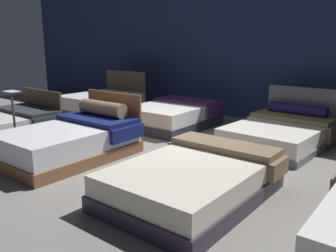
% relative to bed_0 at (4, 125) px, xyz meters
% --- Properties ---
extents(ground_plane, '(18.00, 18.00, 0.02)m').
position_rel_bed_0_xyz_m(ground_plane, '(3.55, 1.13, -0.23)').
color(ground_plane, gray).
extents(showroom_back_wall, '(18.00, 0.06, 3.50)m').
position_rel_bed_0_xyz_m(showroom_back_wall, '(3.55, 4.65, 1.53)').
color(showroom_back_wall, navy).
rests_on(showroom_back_wall, ground_plane).
extents(bed_0, '(1.70, 2.04, 0.86)m').
position_rel_bed_0_xyz_m(bed_0, '(0.00, 0.00, 0.00)').
color(bed_0, brown).
rests_on(bed_0, ground_plane).
extents(bed_1, '(1.54, 2.14, 0.99)m').
position_rel_bed_0_xyz_m(bed_1, '(2.32, -0.02, 0.08)').
color(bed_1, brown).
rests_on(bed_1, ground_plane).
extents(bed_2, '(1.62, 2.14, 0.53)m').
position_rel_bed_0_xyz_m(bed_2, '(4.79, -0.10, 0.01)').
color(bed_2, '#312737').
rests_on(bed_2, ground_plane).
extents(bed_4, '(1.60, 1.95, 1.10)m').
position_rel_bed_0_xyz_m(bed_4, '(-0.04, 2.72, 0.06)').
color(bed_4, brown).
rests_on(bed_4, ground_plane).
extents(bed_5, '(1.59, 2.03, 0.56)m').
position_rel_bed_0_xyz_m(bed_5, '(2.32, 2.74, 0.04)').
color(bed_5, '#282934').
rests_on(bed_5, ground_plane).
extents(bed_6, '(1.70, 2.22, 0.99)m').
position_rel_bed_0_xyz_m(bed_6, '(4.79, 2.87, 0.02)').
color(bed_6, '#545A5D').
rests_on(bed_6, ground_plane).
extents(price_sign, '(0.28, 0.24, 1.05)m').
position_rel_bed_0_xyz_m(price_sign, '(1.18, -0.38, 0.19)').
color(price_sign, '#3F3F44').
rests_on(price_sign, ground_plane).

